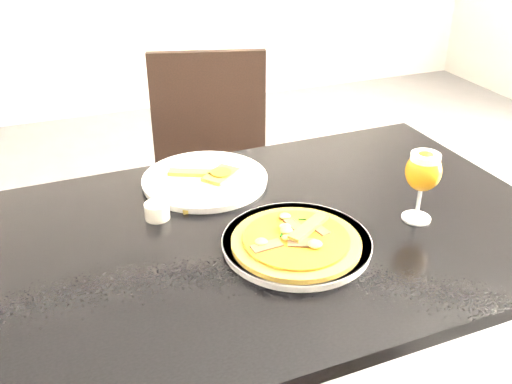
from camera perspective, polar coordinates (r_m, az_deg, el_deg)
name	(u,v)px	position (r m, az deg, el deg)	size (l,w,h in m)	color
dining_table	(280,260)	(1.29, 2.41, -6.81)	(1.22, 0.82, 0.75)	black
chair_far	(212,177)	(1.99, -4.45, 1.52)	(0.52, 0.52, 0.91)	black
plate_main	(297,243)	(1.17, 4.07, -5.09)	(0.30, 0.30, 0.02)	silver
pizza	(296,241)	(1.14, 4.06, -4.87)	(0.26, 0.26, 0.03)	olive
plate_second	(205,180)	(1.41, -5.12, 1.22)	(0.30, 0.30, 0.02)	silver
crust_scraps	(211,174)	(1.41, -4.53, 1.83)	(0.18, 0.13, 0.01)	olive
loose_crust	(204,206)	(1.30, -5.17, -1.43)	(0.10, 0.02, 0.01)	olive
sauce_cup	(157,210)	(1.27, -9.87, -1.81)	(0.06, 0.06, 0.04)	beige
beer_glass	(423,172)	(1.25, 16.39, 1.95)	(0.08, 0.08, 0.16)	silver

